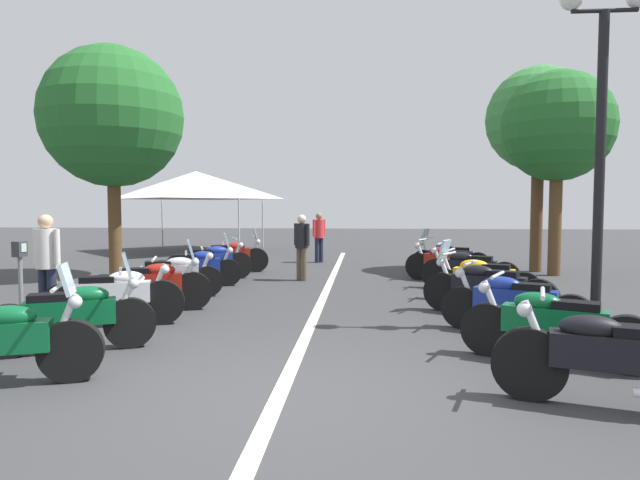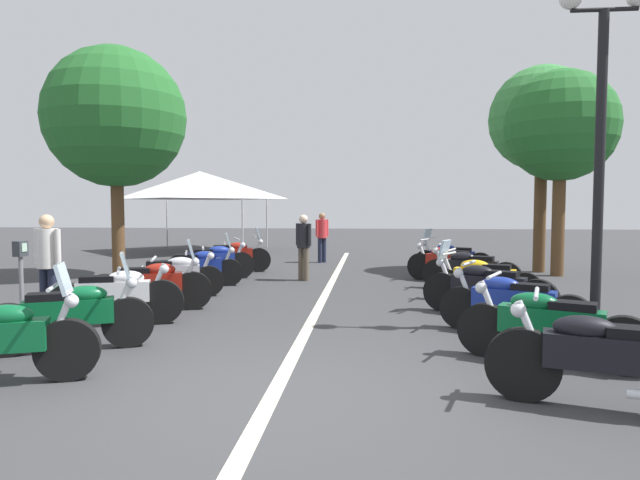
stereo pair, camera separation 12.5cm
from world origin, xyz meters
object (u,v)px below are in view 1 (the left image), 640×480
Objects in this scene: bystander_0 at (47,259)px; bystander_1 at (302,242)px; motorcycle_right_row_2 at (513,302)px; bystander_2 at (319,234)px; event_tent at (196,185)px; motorcycle_left_row_1 at (74,315)px; roadside_tree_0 at (539,120)px; motorcycle_left_row_5 at (197,266)px; motorcycle_right_row_3 at (486,287)px; motorcycle_right_row_5 at (469,269)px; street_lamp_twin_globe at (602,97)px; motorcycle_right_row_7 at (449,258)px; motorcycle_right_row_6 at (446,262)px; traffic_cone_0 at (57,298)px; motorcycle_right_row_1 at (552,324)px; motorcycle_left_row_2 at (115,295)px; motorcycle_right_row_0 at (611,357)px; motorcycle_left_row_4 at (171,275)px; motorcycle_left_row_7 at (230,255)px; roadside_tree_2 at (558,127)px; motorcycle_right_row_4 at (483,278)px; roadside_tree_1 at (112,118)px; motorcycle_left_row_3 at (151,284)px; parking_meter at (20,269)px; motorcycle_left_row_6 at (210,261)px.

bystander_1 is (4.95, -3.41, -0.04)m from bystander_0.
motorcycle_right_row_2 is at bearing 104.22° from bystander_0.
event_tent reaches higher than bystander_2.
bystander_0 is (0.31, 6.99, 0.52)m from motorcycle_right_row_2.
motorcycle_left_row_1 is 0.34× the size of roadside_tree_0.
motorcycle_right_row_3 reaches higher than motorcycle_left_row_5.
motorcycle_right_row_5 is 4.78m from street_lamp_twin_globe.
motorcycle_right_row_5 is 2.45m from motorcycle_right_row_7.
motorcycle_right_row_6 is (5.30, 0.13, 0.01)m from motorcycle_right_row_2.
traffic_cone_0 is 0.39× the size of bystander_1.
motorcycle_right_row_7 reaches higher than motorcycle_right_row_1.
motorcycle_left_row_2 reaches higher than traffic_cone_0.
motorcycle_right_row_1 is at bearing -71.39° from motorcycle_right_row_0.
motorcycle_left_row_4 is at bearing 1.27° from motorcycle_right_row_2.
event_tent is at bearing 86.51° from motorcycle_left_row_4.
motorcycle_left_row_7 is at bearing 69.54° from motorcycle_left_row_4.
roadside_tree_0 is (7.54, -8.38, 3.66)m from motorcycle_left_row_2.
event_tent reaches higher than bystander_0.
motorcycle_right_row_2 is (-4.03, -5.79, -0.01)m from motorcycle_left_row_5.
traffic_cone_0 is (0.32, 8.30, -3.03)m from street_lamp_twin_globe.
bystander_1 is 0.30× the size of roadside_tree_2.
motorcycle_right_row_4 is (2.54, -5.88, -0.02)m from motorcycle_left_row_2.
roadside_tree_1 reaches higher than motorcycle_right_row_2.
motorcycle_right_row_7 is (3.92, -5.94, 0.02)m from motorcycle_left_row_4.
motorcycle_left_row_3 reaches higher than motorcycle_right_row_4.
motorcycle_left_row_7 is at bearing -12.81° from traffic_cone_0.
motorcycle_left_row_1 is at bearing -158.32° from roadside_tree_1.
bystander_0 is 12.08m from roadside_tree_2.
motorcycle_right_row_6 is 1.20× the size of bystander_2.
roadside_tree_2 reaches higher than motorcycle_right_row_7.
traffic_cone_0 is at bearing -172.35° from event_tent.
motorcycle_right_row_6 is 0.36× the size of roadside_tree_2.
motorcycle_left_row_3 is 1.64m from bystander_0.
motorcycle_right_row_7 is 1.13× the size of bystander_0.
motorcycle_right_row_3 is 0.36× the size of roadside_tree_0.
motorcycle_right_row_7 reaches higher than motorcycle_left_row_1.
motorcycle_right_row_7 is 1.45× the size of parking_meter.
street_lamp_twin_globe reaches higher than traffic_cone_0.
motorcycle_right_row_5 is at bearing 120.61° from motorcycle_right_row_7.
motorcycle_left_row_6 is 4.38m from roadside_tree_1.
motorcycle_right_row_3 is 8.92m from bystander_2.
motorcycle_right_row_6 is 3.10× the size of traffic_cone_0.
motorcycle_left_row_7 is (2.60, -0.09, 0.02)m from motorcycle_left_row_5.
bystander_2 is (2.89, -2.18, 0.45)m from motorcycle_left_row_7.
roadside_tree_1 reaches higher than motorcycle_right_row_3.
motorcycle_left_row_2 is 1.19× the size of bystander_0.
motorcycle_left_row_2 is 0.98× the size of motorcycle_left_row_3.
roadside_tree_1 reaches higher than motorcycle_left_row_7.
street_lamp_twin_globe is (0.34, -7.01, 2.85)m from motorcycle_left_row_2.
traffic_cone_0 is 0.77m from bystander_0.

